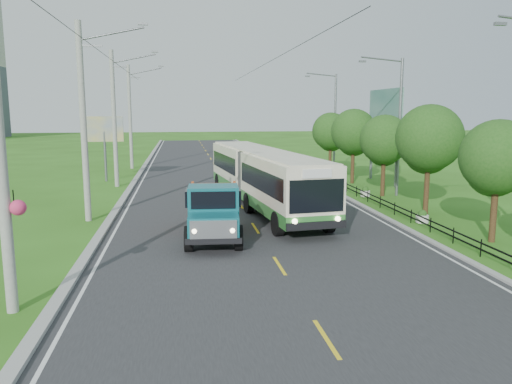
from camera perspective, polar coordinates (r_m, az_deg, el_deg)
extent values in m
plane|color=#2E6016|center=(18.51, 2.69, -8.46)|extent=(240.00, 240.00, 0.00)
cube|color=#28282B|center=(37.87, -3.21, 0.71)|extent=(14.00, 120.00, 0.02)
cube|color=#9E9E99|center=(37.89, -14.12, 0.54)|extent=(0.40, 120.00, 0.15)
cube|color=#9E9E99|center=(39.18, 7.26, 0.99)|extent=(0.30, 120.00, 0.10)
cube|color=silver|center=(37.84, -13.28, 0.49)|extent=(0.12, 120.00, 0.00)
cube|color=silver|center=(39.05, 6.55, 0.94)|extent=(0.12, 120.00, 0.00)
cube|color=yellow|center=(18.51, 2.69, -8.40)|extent=(0.12, 2.20, 0.00)
cube|color=black|center=(33.75, 11.42, -0.01)|extent=(0.04, 40.00, 0.60)
sphere|color=#D83366|center=(15.21, -25.55, -1.62)|extent=(0.44, 0.44, 0.44)
cylinder|color=gray|center=(26.74, -19.13, 7.40)|extent=(0.32, 0.32, 10.00)
cube|color=slate|center=(26.83, -18.48, 15.58)|extent=(1.20, 0.10, 0.10)
cube|color=slate|center=(26.69, -12.82, 18.24)|extent=(0.50, 0.18, 0.12)
cylinder|color=gray|center=(38.60, -15.91, 7.97)|extent=(0.32, 0.32, 10.00)
cube|color=slate|center=(38.67, -15.41, 13.64)|extent=(1.20, 0.10, 0.10)
cube|color=slate|center=(38.57, -11.50, 15.43)|extent=(0.50, 0.18, 0.12)
cylinder|color=gray|center=(50.53, -14.20, 8.26)|extent=(0.32, 0.32, 10.00)
cube|color=slate|center=(50.58, -13.79, 12.59)|extent=(1.20, 0.10, 0.10)
cube|color=slate|center=(50.50, -10.82, 13.95)|extent=(0.50, 0.18, 0.12)
cylinder|color=#382314|center=(23.78, 25.55, -1.70)|extent=(0.28, 0.28, 2.97)
sphere|color=#1D4C15|center=(23.50, 25.93, 3.64)|extent=(3.18, 3.18, 3.18)
sphere|color=#1D4C15|center=(24.08, 25.55, 2.26)|extent=(2.33, 2.33, 2.33)
cylinder|color=#382314|center=(28.84, 18.94, 0.88)|extent=(0.28, 0.28, 3.36)
sphere|color=#1D4C15|center=(28.60, 19.21, 5.88)|extent=(3.60, 3.60, 3.60)
sphere|color=#1D4C15|center=(29.18, 19.02, 4.53)|extent=(2.64, 2.64, 2.64)
cylinder|color=#382314|center=(34.24, 14.32, 2.06)|extent=(0.28, 0.28, 3.02)
sphere|color=#1D4C15|center=(34.04, 14.48, 5.85)|extent=(3.24, 3.24, 3.24)
sphere|color=#1D4C15|center=(34.62, 14.42, 4.83)|extent=(2.38, 2.38, 2.38)
cylinder|color=#382314|center=(39.79, 10.99, 3.31)|extent=(0.28, 0.28, 3.25)
sphere|color=#1D4C15|center=(39.62, 11.10, 6.81)|extent=(3.48, 3.48, 3.48)
sphere|color=#1D4C15|center=(40.19, 11.10, 5.85)|extent=(2.55, 2.55, 2.55)
cylinder|color=#382314|center=(45.47, 8.47, 4.00)|extent=(0.28, 0.28, 3.08)
sphere|color=#1D4C15|center=(45.32, 8.54, 6.90)|extent=(3.30, 3.30, 3.30)
sphere|color=#1D4C15|center=(45.88, 8.57, 6.11)|extent=(2.42, 2.42, 2.42)
cube|color=slate|center=(21.04, 26.14, 16.87)|extent=(0.45, 0.16, 0.12)
cylinder|color=slate|center=(34.41, 16.07, 7.02)|extent=(0.20, 0.20, 9.00)
cylinder|color=slate|center=(33.99, 14.19, 14.50)|extent=(2.80, 0.10, 0.34)
cube|color=slate|center=(33.51, 12.06, 14.40)|extent=(0.45, 0.16, 0.12)
cylinder|color=slate|center=(47.50, 9.01, 7.78)|extent=(0.20, 0.20, 9.00)
cylinder|color=slate|center=(47.20, 7.48, 13.15)|extent=(2.80, 0.10, 0.34)
cube|color=slate|center=(46.85, 5.91, 13.03)|extent=(0.45, 0.16, 0.12)
cylinder|color=silver|center=(26.79, 18.45, -2.92)|extent=(0.64, 0.64, 0.40)
sphere|color=#1D4C15|center=(26.74, 18.48, -2.40)|extent=(0.44, 0.44, 0.44)
cylinder|color=silver|center=(33.98, 12.37, -0.16)|extent=(0.64, 0.64, 0.40)
sphere|color=#1D4C15|center=(33.94, 12.38, 0.26)|extent=(0.44, 0.44, 0.44)
cylinder|color=silver|center=(41.46, 8.44, 1.63)|extent=(0.64, 0.64, 0.40)
sphere|color=#1D4C15|center=(41.43, 8.45, 1.97)|extent=(0.44, 0.44, 0.44)
cylinder|color=slate|center=(41.89, -16.84, 3.89)|extent=(0.20, 0.20, 4.00)
cube|color=yellow|center=(41.75, -16.99, 6.89)|extent=(3.00, 0.15, 2.00)
cylinder|color=slate|center=(38.33, 15.81, 4.22)|extent=(0.24, 0.24, 5.00)
cylinder|color=slate|center=(42.92, 13.07, 4.84)|extent=(0.24, 0.24, 5.00)
cube|color=#144C47|center=(40.49, 14.55, 9.21)|extent=(0.20, 6.00, 3.00)
cube|color=#2E752F|center=(25.40, 3.41, -1.56)|extent=(3.66, 8.48, 0.60)
cube|color=beige|center=(25.18, 3.44, 1.48)|extent=(3.66, 8.48, 2.12)
cube|color=black|center=(25.18, 3.44, 1.50)|extent=(3.63, 7.83, 1.04)
cube|color=#2E752F|center=(33.97, -1.43, 1.20)|extent=(3.60, 7.93, 0.60)
cube|color=beige|center=(33.81, -1.44, 3.48)|extent=(3.60, 7.93, 2.12)
cube|color=black|center=(33.81, -1.44, 3.50)|extent=(3.57, 7.29, 1.04)
cube|color=#4C4C4C|center=(29.63, 0.57, 2.08)|extent=(2.68, 1.38, 2.61)
cube|color=black|center=(21.38, 6.96, -0.46)|extent=(2.46, 0.35, 1.42)
cylinder|color=black|center=(22.69, 2.50, -3.64)|extent=(0.48, 1.17, 1.14)
cylinder|color=black|center=(23.54, 8.27, -3.26)|extent=(0.48, 1.17, 1.14)
cylinder|color=black|center=(27.74, -0.85, -1.25)|extent=(0.48, 1.17, 1.14)
cylinder|color=black|center=(28.45, 3.99, -1.01)|extent=(0.48, 1.17, 1.14)
cylinder|color=black|center=(31.32, -2.54, -0.05)|extent=(0.48, 1.17, 1.14)
cylinder|color=black|center=(31.94, 1.80, 0.14)|extent=(0.48, 1.17, 1.14)
cylinder|color=black|center=(36.20, -4.28, 1.19)|extent=(0.48, 1.17, 1.14)
cylinder|color=black|center=(36.74, -0.49, 1.34)|extent=(0.48, 1.17, 1.14)
cube|color=#11606A|center=(20.06, -4.88, -3.97)|extent=(2.10, 1.48, 0.96)
cube|color=#11606A|center=(21.36, -4.88, -1.83)|extent=(2.21, 1.68, 1.92)
cube|color=black|center=(21.28, -4.90, -0.57)|extent=(2.40, 1.40, 0.67)
cube|color=black|center=(22.30, -4.84, -3.75)|extent=(1.35, 5.80, 0.24)
cube|color=red|center=(23.71, -4.86, -0.61)|extent=(2.40, 3.02, 1.25)
cylinder|color=black|center=(20.40, -7.69, -5.32)|extent=(0.41, 1.08, 1.05)
cylinder|color=black|center=(20.39, -2.01, -5.25)|extent=(0.41, 1.08, 1.05)
cylinder|color=black|center=(24.13, -7.22, -3.03)|extent=(0.41, 1.08, 1.05)
cylinder|color=black|center=(24.12, -2.43, -2.97)|extent=(0.41, 1.08, 1.05)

